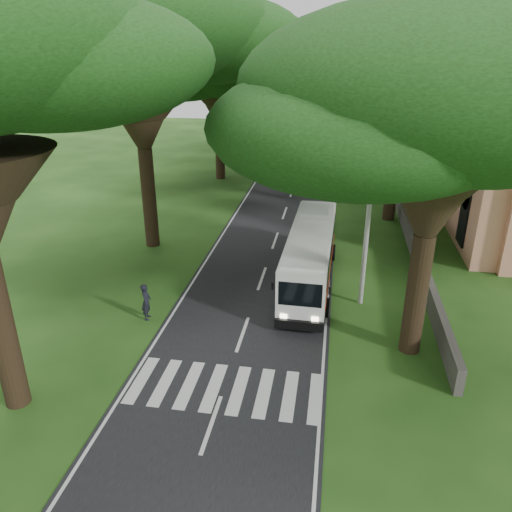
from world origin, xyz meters
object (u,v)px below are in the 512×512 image
(distant_car_a, at_px, (277,164))
(pedestrian, at_px, (146,302))
(pole_far, at_px, (354,116))
(pole_near, at_px, (367,228))
(coach_bus, at_px, (310,254))
(distant_car_b, at_px, (290,136))
(distant_car_c, at_px, (319,129))
(pole_mid, at_px, (358,148))

(distant_car_a, xyz_separation_m, pedestrian, (-2.51, -31.66, 0.29))
(pole_far, distance_m, pedestrian, 44.64)
(pole_near, xyz_separation_m, coach_bus, (-2.80, 2.01, -2.45))
(pole_near, distance_m, distant_car_a, 29.65)
(pole_far, relative_size, pedestrian, 4.30)
(distant_car_b, distance_m, pedestrian, 48.59)
(pole_far, distance_m, coach_bus, 38.17)
(distant_car_a, distance_m, distant_car_c, 22.28)
(pole_far, bearing_deg, pedestrian, -103.50)
(coach_bus, xyz_separation_m, distant_car_c, (-1.74, 48.38, -0.94))
(distant_car_b, bearing_deg, distant_car_c, 67.38)
(pole_far, height_order, pedestrian, pole_far)
(coach_bus, xyz_separation_m, distant_car_a, (-5.09, 26.36, -1.09))
(pole_near, relative_size, distant_car_a, 2.22)
(pole_near, xyz_separation_m, pole_mid, (0.00, 20.00, 0.00))
(distant_car_a, bearing_deg, distant_car_c, -94.81)
(pole_near, relative_size, distant_car_c, 1.53)
(pole_mid, relative_size, distant_car_b, 1.99)
(distant_car_a, relative_size, pedestrian, 1.94)
(coach_bus, xyz_separation_m, distant_car_b, (-5.39, 43.24, -1.04))
(coach_bus, relative_size, distant_car_a, 3.05)
(pedestrian, bearing_deg, distant_car_b, -11.14)
(distant_car_b, xyz_separation_m, pedestrian, (-2.20, -48.54, 0.24))
(distant_car_b, xyz_separation_m, distant_car_c, (3.65, 5.15, 0.10))
(pole_far, bearing_deg, distant_car_c, 113.58)
(pole_near, bearing_deg, pole_mid, 90.00)
(coach_bus, height_order, distant_car_c, coach_bus)
(pole_mid, bearing_deg, coach_bus, -98.84)
(coach_bus, distance_m, distant_car_a, 26.86)
(distant_car_a, height_order, pedestrian, pedestrian)
(distant_car_b, bearing_deg, coach_bus, -70.17)
(distant_car_a, bearing_deg, pole_far, -120.29)
(pole_far, relative_size, distant_car_a, 2.22)
(pole_near, xyz_separation_m, pole_far, (0.00, 40.00, 0.00))
(pole_mid, height_order, pole_far, same)
(coach_bus, bearing_deg, pole_near, -34.29)
(pole_mid, distance_m, distant_car_c, 30.92)
(coach_bus, distance_m, distant_car_b, 43.58)
(distant_car_b, bearing_deg, pole_far, -19.93)
(distant_car_c, xyz_separation_m, pedestrian, (-5.85, -53.69, 0.14))
(pole_near, distance_m, pole_mid, 20.00)
(pole_mid, height_order, pedestrian, pole_mid)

